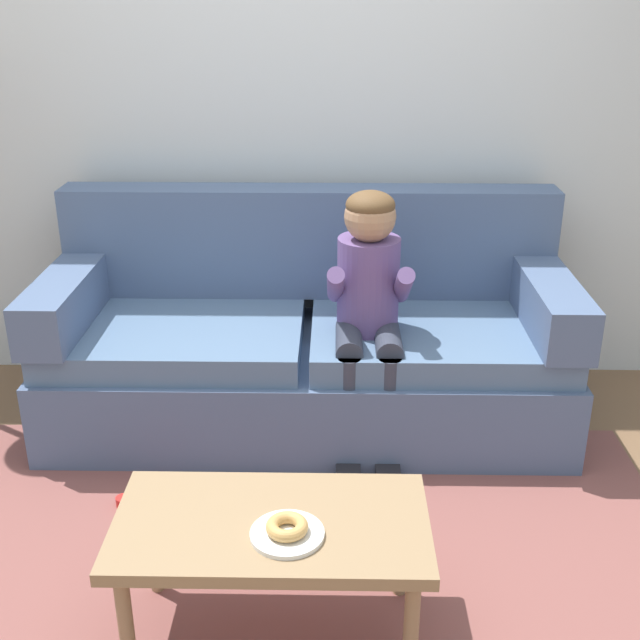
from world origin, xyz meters
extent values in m
plane|color=brown|center=(0.00, 0.00, 0.00)|extent=(10.00, 10.00, 0.00)
cube|color=silver|center=(0.00, 1.40, 1.40)|extent=(8.00, 0.10, 2.80)
cube|color=brown|center=(0.00, -0.25, 0.01)|extent=(2.84, 1.92, 0.01)
cube|color=slate|center=(0.05, 0.80, 0.19)|extent=(2.26, 0.90, 0.38)
cube|color=slate|center=(-0.52, 0.75, 0.44)|extent=(1.09, 0.74, 0.12)
cube|color=slate|center=(0.61, 0.75, 0.44)|extent=(1.09, 0.74, 0.12)
cube|color=slate|center=(0.05, 1.15, 0.75)|extent=(2.26, 0.20, 0.51)
cube|color=slate|center=(-0.98, 0.80, 0.61)|extent=(0.20, 0.90, 0.22)
cube|color=slate|center=(1.08, 0.80, 0.61)|extent=(0.20, 0.90, 0.22)
cube|color=#937551|center=(-0.01, -0.51, 0.41)|extent=(0.92, 0.48, 0.04)
cylinder|color=#937551|center=(-0.41, -0.70, 0.19)|extent=(0.04, 0.04, 0.39)
cylinder|color=#937551|center=(0.39, -0.70, 0.19)|extent=(0.04, 0.04, 0.39)
cylinder|color=#937551|center=(-0.41, -0.33, 0.19)|extent=(0.04, 0.04, 0.39)
cylinder|color=#937551|center=(0.39, -0.33, 0.19)|extent=(0.04, 0.04, 0.39)
cylinder|color=#664C84|center=(0.31, 0.72, 0.70)|extent=(0.26, 0.26, 0.40)
sphere|color=tan|center=(0.31, 0.70, 1.00)|extent=(0.21, 0.21, 0.21)
ellipsoid|color=brown|center=(0.31, 0.70, 1.04)|extent=(0.20, 0.20, 0.12)
cylinder|color=#333847|center=(0.23, 0.57, 0.51)|extent=(0.11, 0.30, 0.11)
cylinder|color=#333847|center=(0.23, 0.42, 0.28)|extent=(0.09, 0.09, 0.44)
cube|color=black|center=(0.23, 0.37, 0.03)|extent=(0.10, 0.20, 0.06)
cylinder|color=#664C84|center=(0.17, 0.62, 0.74)|extent=(0.07, 0.29, 0.23)
cylinder|color=#333847|center=(0.39, 0.57, 0.51)|extent=(0.11, 0.30, 0.11)
cylinder|color=#333847|center=(0.39, 0.42, 0.28)|extent=(0.09, 0.09, 0.44)
cube|color=black|center=(0.39, 0.37, 0.03)|extent=(0.10, 0.20, 0.06)
cylinder|color=#664C84|center=(0.44, 0.62, 0.74)|extent=(0.07, 0.29, 0.23)
cylinder|color=white|center=(0.04, -0.58, 0.44)|extent=(0.21, 0.21, 0.01)
torus|color=tan|center=(0.04, -0.58, 0.46)|extent=(0.16, 0.16, 0.04)
cube|color=red|center=(-0.55, 0.12, 0.03)|extent=(0.16, 0.09, 0.05)
cylinder|color=red|center=(-0.64, 0.12, 0.03)|extent=(0.06, 0.06, 0.05)
cylinder|color=red|center=(-0.47, 0.12, 0.03)|extent=(0.06, 0.06, 0.05)
camera|label=1|loc=(0.17, -2.40, 1.85)|focal=44.60mm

